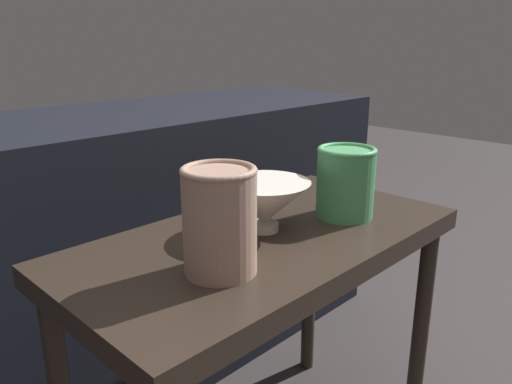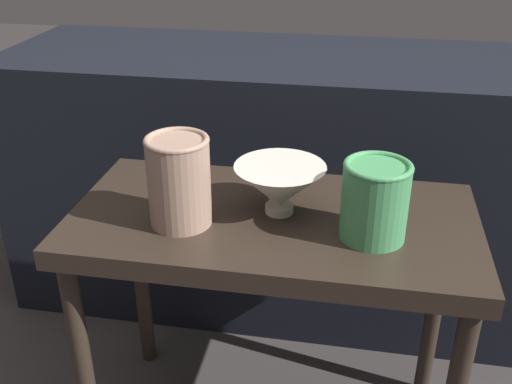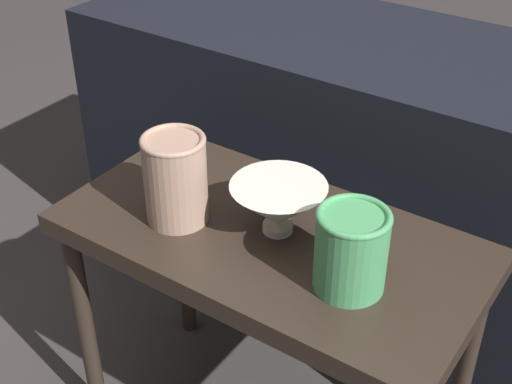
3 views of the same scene
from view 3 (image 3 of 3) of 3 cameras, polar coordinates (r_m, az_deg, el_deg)
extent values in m
cube|color=#2D231C|center=(1.28, 1.05, -3.95)|extent=(0.76, 0.39, 0.04)
cylinder|color=#2D231C|center=(1.54, -13.46, -10.52)|extent=(0.04, 0.04, 0.51)
cylinder|color=#2D231C|center=(1.71, -5.76, -4.51)|extent=(0.04, 0.04, 0.51)
cylinder|color=#2D231C|center=(1.47, 16.24, -13.81)|extent=(0.04, 0.04, 0.51)
cube|color=black|center=(1.77, 10.65, 0.46)|extent=(1.58, 0.50, 0.72)
cylinder|color=silver|center=(1.26, 1.75, -2.82)|extent=(0.05, 0.05, 0.02)
cone|color=silver|center=(1.23, 1.79, -1.05)|extent=(0.17, 0.17, 0.08)
cylinder|color=tan|center=(1.26, -6.45, 0.93)|extent=(0.11, 0.11, 0.16)
torus|color=tan|center=(1.22, -6.68, 4.12)|extent=(0.11, 0.11, 0.01)
cylinder|color=#47995B|center=(1.12, 7.60, -4.76)|extent=(0.12, 0.12, 0.14)
torus|color=#47995B|center=(1.08, 7.86, -1.94)|extent=(0.12, 0.12, 0.01)
camera|label=1|loc=(1.27, -40.65, 6.49)|focal=35.00mm
camera|label=2|loc=(0.47, -61.27, -12.33)|focal=42.00mm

